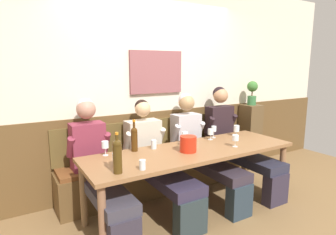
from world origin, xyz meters
name	(u,v)px	position (x,y,z in m)	size (l,w,h in m)	color
ground_plane	(199,217)	(0.00, 0.00, -0.01)	(6.80, 6.80, 0.02)	brown
room_wall_back	(153,84)	(0.00, 1.09, 1.40)	(6.80, 0.12, 2.80)	beige
wood_wainscot_panel	(155,148)	(0.00, 1.04, 0.52)	(6.80, 0.03, 1.04)	brown
wall_bench	(163,169)	(0.00, 0.83, 0.28)	(2.73, 0.42, 0.94)	brown
dining_table	(192,156)	(0.00, 0.15, 0.66)	(2.43, 0.77, 0.73)	brown
person_right_seat	(96,163)	(-0.98, 0.50, 0.65)	(0.47, 1.24, 1.30)	#2D2835
person_center_left_seat	(156,157)	(-0.29, 0.47, 0.60)	(0.53, 1.23, 1.24)	#242F32
person_center_right_seat	(200,145)	(0.36, 0.49, 0.64)	(0.48, 1.23, 1.29)	#24313C
person_left_seat	(235,139)	(0.96, 0.48, 0.65)	(0.51, 1.23, 1.35)	#2A2434
ice_bucket	(188,144)	(-0.09, 0.11, 0.82)	(0.18, 0.18, 0.17)	red
wine_bottle_clear_water	(117,155)	(-0.97, -0.09, 0.89)	(0.08, 0.08, 0.36)	#412E0F
wine_bottle_green_tall	(134,138)	(-0.58, 0.43, 0.88)	(0.07, 0.07, 0.35)	#43270C
wine_glass_near_bucket	(117,157)	(-0.91, 0.09, 0.81)	(0.08, 0.08, 0.12)	silver
wine_glass_center_rear	(211,132)	(0.45, 0.39, 0.82)	(0.07, 0.07, 0.14)	silver
wine_glass_left_end	(105,145)	(-0.90, 0.44, 0.84)	(0.07, 0.07, 0.15)	silver
wine_glass_right_end	(236,129)	(0.86, 0.36, 0.83)	(0.07, 0.07, 0.14)	silver
wine_glass_center_front	(214,129)	(0.55, 0.44, 0.84)	(0.06, 0.06, 0.15)	silver
wine_glass_mid_right	(185,135)	(0.08, 0.41, 0.83)	(0.07, 0.07, 0.14)	silver
wine_glass_mid_left	(235,138)	(0.49, -0.01, 0.83)	(0.08, 0.08, 0.14)	silver
wine_glass_by_bottle	(186,138)	(0.01, 0.29, 0.83)	(0.07, 0.07, 0.15)	silver
water_tumbler_center	(142,165)	(-0.75, -0.13, 0.78)	(0.06, 0.06, 0.09)	silver
water_tumbler_left	(154,144)	(-0.36, 0.40, 0.78)	(0.06, 0.06, 0.10)	silver
corner_pedestal	(250,136)	(1.67, 0.86, 0.52)	(0.28, 0.28, 1.03)	brown
potted_plant	(252,91)	(1.67, 0.86, 1.25)	(0.17, 0.17, 0.38)	#326B39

